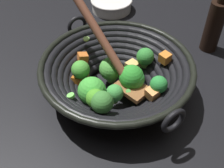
# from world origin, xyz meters

# --- Properties ---
(ground_plane) EXTENTS (4.00, 4.00, 0.00)m
(ground_plane) POSITION_xyz_m (0.00, 0.00, 0.00)
(ground_plane) COLOR black
(wok) EXTENTS (0.34, 0.36, 0.28)m
(wok) POSITION_xyz_m (-0.00, -0.00, 0.06)
(wok) COLOR black
(wok) RESTS_ON ground
(soy_sauce_bottle) EXTENTS (0.05, 0.05, 0.19)m
(soy_sauce_bottle) POSITION_xyz_m (0.26, -0.16, 0.08)
(soy_sauce_bottle) COLOR black
(soy_sauce_bottle) RESTS_ON ground
(prep_bowl) EXTENTS (0.13, 0.13, 0.04)m
(prep_bowl) POSITION_xyz_m (0.34, 0.16, 0.02)
(prep_bowl) COLOR silver
(prep_bowl) RESTS_ON ground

